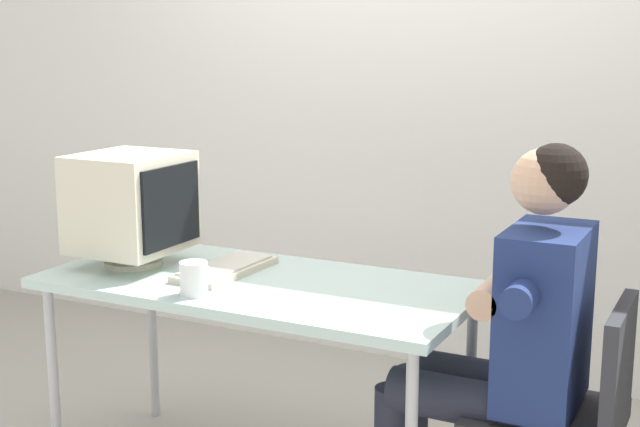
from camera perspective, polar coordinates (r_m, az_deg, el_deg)
The scene contains 7 objects.
wall_back at distance 4.01m, azimuth 10.00°, elevation 10.69°, with size 8.00×0.10×3.00m, color silver.
desk at distance 2.97m, azimuth -4.12°, elevation -5.32°, with size 1.46×0.68×0.74m.
crt_monitor at distance 3.16m, azimuth -12.19°, elevation 0.65°, with size 0.35×0.37×0.40m.
keyboard at distance 3.05m, azimuth -6.19°, elevation -3.60°, with size 0.20×0.41×0.03m.
office_chair at distance 2.74m, azimuth 15.80°, elevation -12.20°, with size 0.43×0.43×0.80m.
person_seated at distance 2.71m, azimuth 11.99°, elevation -7.64°, with size 0.73×0.57×1.25m.
desk_mug at distance 2.80m, azimuth -8.20°, elevation -4.21°, with size 0.09×0.10×0.11m.
Camera 1 is at (1.47, -2.44, 1.54)m, focal length 49.06 mm.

